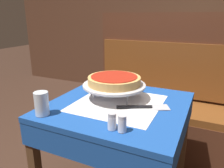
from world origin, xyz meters
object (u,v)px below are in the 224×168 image
at_px(condiment_caddy, 195,56).
at_px(deep_dish_pizza, 114,80).
at_px(pepper_shaker, 122,124).
at_px(dining_table_front, 118,119).
at_px(pizza_server, 144,107).
at_px(dining_table_rear, 192,66).
at_px(water_glass_near, 42,103).
at_px(pizza_pan_stand, 114,86).
at_px(booth_bench, 167,113).
at_px(salt_shaker, 112,121).

bearing_deg(condiment_caddy, deep_dish_pizza, -100.95).
bearing_deg(condiment_caddy, pepper_shaker, -93.38).
relative_size(dining_table_front, pepper_shaker, 10.08).
xyz_separation_m(deep_dish_pizza, pizza_server, (0.21, -0.06, -0.11)).
bearing_deg(dining_table_rear, dining_table_front, -98.21).
height_order(dining_table_rear, pizza_server, pizza_server).
xyz_separation_m(dining_table_rear, water_glass_near, (-0.53, -1.98, 0.16)).
bearing_deg(condiment_caddy, pizza_pan_stand, -100.95).
bearing_deg(deep_dish_pizza, dining_table_front, -47.19).
distance_m(deep_dish_pizza, pizza_server, 0.24).
bearing_deg(booth_bench, water_glass_near, -110.70).
xyz_separation_m(dining_table_front, salt_shaker, (0.10, -0.29, 0.14)).
distance_m(water_glass_near, condiment_caddy, 2.05).
bearing_deg(booth_bench, pizza_pan_stand, -104.11).
distance_m(booth_bench, condiment_caddy, 0.95).
height_order(dining_table_front, dining_table_rear, dining_table_front).
bearing_deg(pepper_shaker, dining_table_rear, 87.13).
bearing_deg(pizza_pan_stand, booth_bench, 75.89).
bearing_deg(salt_shaker, deep_dish_pizza, 113.23).
height_order(water_glass_near, pepper_shaker, water_glass_near).
relative_size(booth_bench, salt_shaker, 19.17).
distance_m(dining_table_front, pepper_shaker, 0.35).
bearing_deg(pizza_server, deep_dish_pizza, 163.36).
relative_size(salt_shaker, pepper_shaker, 1.02).
xyz_separation_m(dining_table_front, dining_table_rear, (0.24, 1.68, 0.00)).
height_order(dining_table_rear, water_glass_near, water_glass_near).
xyz_separation_m(pizza_pan_stand, pizza_server, (0.21, -0.06, -0.08)).
distance_m(deep_dish_pizza, salt_shaker, 0.38).
bearing_deg(water_glass_near, dining_table_front, 46.63).
bearing_deg(condiment_caddy, pizza_server, -93.53).
bearing_deg(condiment_caddy, water_glass_near, -105.44).
bearing_deg(salt_shaker, condiment_caddy, 85.23).
relative_size(pizza_pan_stand, pepper_shaker, 5.00).
distance_m(pizza_server, water_glass_near, 0.54).
xyz_separation_m(salt_shaker, pepper_shaker, (0.05, 0.00, -0.00)).
relative_size(dining_table_rear, water_glass_near, 7.06).
bearing_deg(dining_table_front, pepper_shaker, -63.59).
height_order(booth_bench, pizza_pan_stand, booth_bench).
distance_m(dining_table_rear, salt_shaker, 1.97).
height_order(dining_table_front, condiment_caddy, condiment_caddy).
height_order(booth_bench, salt_shaker, booth_bench).
xyz_separation_m(pepper_shaker, condiment_caddy, (0.12, 1.96, -0.01)).
bearing_deg(water_glass_near, condiment_caddy, 74.56).
relative_size(dining_table_front, dining_table_rear, 0.89).
bearing_deg(condiment_caddy, dining_table_rear, 164.33).
height_order(dining_table_rear, condiment_caddy, condiment_caddy).
relative_size(pizza_pan_stand, condiment_caddy, 2.43).
bearing_deg(water_glass_near, salt_shaker, 2.26).
relative_size(pizza_pan_stand, pizza_server, 1.36).
relative_size(dining_table_rear, pizza_server, 3.06).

